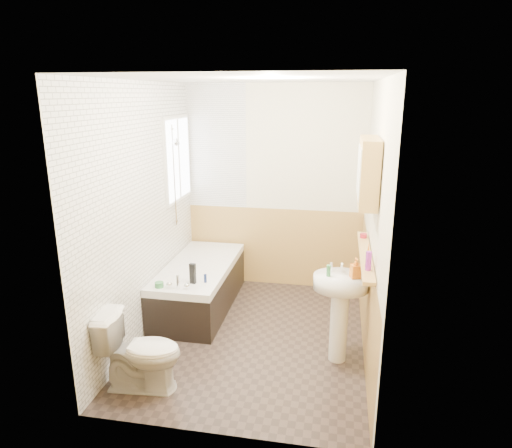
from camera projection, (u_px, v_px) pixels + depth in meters
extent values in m
plane|color=#2D2420|center=(253.00, 337.00, 4.63)|extent=(2.80, 2.80, 0.00)
plane|color=white|center=(253.00, 79.00, 3.94)|extent=(2.80, 2.80, 0.00)
cube|color=#ECE5C3|center=(274.00, 189.00, 5.62)|extent=(2.20, 0.02, 2.50)
cube|color=#ECE5C3|center=(213.00, 274.00, 2.95)|extent=(2.20, 0.02, 2.50)
cube|color=#ECE5C3|center=(142.00, 213.00, 4.48)|extent=(0.02, 2.80, 2.50)
cube|color=#ECE5C3|center=(374.00, 224.00, 4.09)|extent=(0.02, 2.80, 2.50)
cube|color=tan|center=(366.00, 300.00, 4.30)|extent=(0.01, 2.80, 1.00)
cube|color=tan|center=(216.00, 373.00, 3.18)|extent=(2.20, 0.01, 1.00)
cube|color=tan|center=(274.00, 247.00, 5.81)|extent=(2.20, 0.01, 1.00)
cube|color=white|center=(144.00, 213.00, 4.48)|extent=(0.01, 2.80, 2.50)
cube|color=white|center=(216.00, 147.00, 5.58)|extent=(0.75, 0.01, 1.50)
cube|color=white|center=(178.00, 159.00, 5.26)|extent=(0.03, 0.79, 0.99)
cube|color=white|center=(179.00, 159.00, 5.26)|extent=(0.01, 0.70, 0.90)
cube|color=white|center=(179.00, 159.00, 5.26)|extent=(0.01, 0.04, 0.90)
cube|color=black|center=(200.00, 289.00, 5.23)|extent=(0.70, 1.58, 0.45)
cube|color=white|center=(199.00, 267.00, 5.15)|extent=(0.70, 1.58, 0.08)
cube|color=white|center=(199.00, 268.00, 5.16)|extent=(0.56, 1.44, 0.04)
cylinder|color=silver|center=(178.00, 282.00, 4.47)|extent=(0.04, 0.04, 0.14)
sphere|color=silver|center=(169.00, 284.00, 4.50)|extent=(0.06, 0.06, 0.06)
sphere|color=silver|center=(187.00, 286.00, 4.47)|extent=(0.06, 0.06, 0.06)
cylinder|color=silver|center=(174.00, 176.00, 5.12)|extent=(0.02, 0.02, 1.14)
cylinder|color=silver|center=(176.00, 221.00, 5.26)|extent=(0.04, 0.04, 0.02)
cylinder|color=silver|center=(172.00, 129.00, 4.97)|extent=(0.04, 0.04, 0.02)
cylinder|color=silver|center=(176.00, 142.00, 5.00)|extent=(0.06, 0.08, 0.08)
imported|color=white|center=(141.00, 352.00, 3.75)|extent=(0.70, 0.43, 0.66)
cylinder|color=white|center=(339.00, 326.00, 4.15)|extent=(0.16, 0.16, 0.68)
ellipsoid|color=white|center=(341.00, 282.00, 4.03)|extent=(0.49, 0.39, 0.13)
cylinder|color=silver|center=(331.00, 267.00, 4.11)|extent=(0.03, 0.03, 0.08)
cylinder|color=silver|center=(352.00, 268.00, 4.08)|extent=(0.03, 0.03, 0.08)
cylinder|color=silver|center=(342.00, 265.00, 4.07)|extent=(0.02, 0.11, 0.09)
cube|color=tan|center=(365.00, 255.00, 4.03)|extent=(0.10, 1.32, 0.03)
cube|color=tan|center=(369.00, 172.00, 3.77)|extent=(0.15, 0.62, 0.56)
cube|color=silver|center=(360.00, 175.00, 3.65)|extent=(0.01, 0.24, 0.42)
cube|color=silver|center=(359.00, 169.00, 3.93)|extent=(0.01, 0.24, 0.42)
cylinder|color=purple|center=(369.00, 261.00, 3.62)|extent=(0.05, 0.05, 0.15)
cone|color=orange|center=(368.00, 254.00, 3.69)|extent=(0.05, 0.05, 0.21)
cylinder|color=maroon|center=(363.00, 236.00, 4.45)|extent=(0.08, 0.08, 0.04)
imported|color=orange|center=(355.00, 273.00, 3.95)|extent=(0.14, 0.20, 0.08)
cylinder|color=#388447|center=(329.00, 271.00, 3.98)|extent=(0.04, 0.04, 0.10)
cube|color=black|center=(193.00, 274.00, 4.59)|extent=(0.06, 0.05, 0.21)
cylinder|color=#388447|center=(159.00, 285.00, 4.52)|extent=(0.09, 0.09, 0.05)
cylinder|color=navy|center=(205.00, 278.00, 4.63)|extent=(0.04, 0.04, 0.09)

